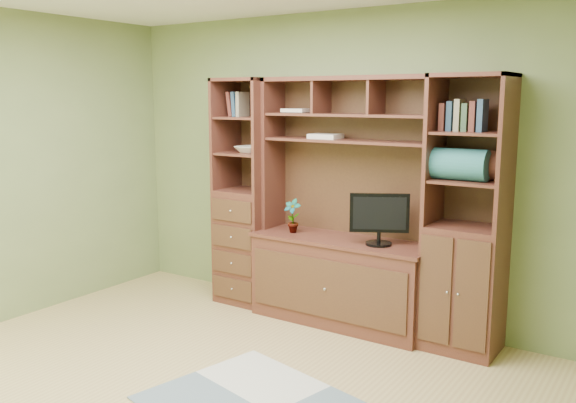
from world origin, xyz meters
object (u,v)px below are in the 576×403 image
Objects in this scene: center_hutch at (341,203)px; monitor at (379,210)px; right_tower at (467,216)px; left_tower at (247,192)px.

monitor is at bearing -5.56° from center_hutch.
left_tower is at bearing 180.00° from right_tower.
right_tower is at bearing -22.40° from monitor.
left_tower is 1.00× the size of right_tower.
monitor is (0.36, -0.03, -0.01)m from center_hutch.
right_tower is (2.02, 0.00, 0.00)m from left_tower.
center_hutch is 3.61× the size of monitor.
monitor is at bearing -173.57° from right_tower.
center_hutch and left_tower have the same top height.
left_tower is 1.36m from monitor.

